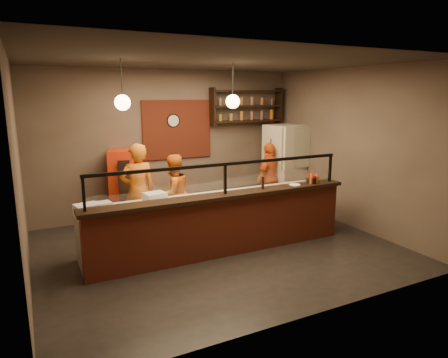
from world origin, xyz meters
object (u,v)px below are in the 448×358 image
cook_left (138,191)px  red_cooler (127,187)px  cook_right (270,178)px  fridge (285,167)px  condiment_caddy (312,180)px  pepper_mill (263,183)px  wall_clock (173,121)px  cook_mid (173,194)px  pizza_dough (262,190)px

cook_left → red_cooler: size_ratio=1.15×
cook_right → fridge: bearing=173.8°
condiment_caddy → pepper_mill: pepper_mill is taller
cook_right → wall_clock: bearing=-50.2°
fridge → pepper_mill: fridge is taller
cook_mid → pizza_dough: bearing=126.9°
fridge → condiment_caddy: (-0.78, -1.97, 0.12)m
condiment_caddy → fridge: bearing=68.4°
fridge → red_cooler: fridge is taller
cook_left → cook_right: cook_left is taller
cook_left → pepper_mill: size_ratio=8.29×
cook_mid → cook_right: 2.46m
cook_mid → pepper_mill: bearing=110.8°
red_cooler → pepper_mill: bearing=-35.8°
cook_left → pepper_mill: 2.36m
wall_clock → pizza_dough: size_ratio=0.56×
red_cooler → pepper_mill: red_cooler is taller
cook_right → cook_left: bearing=-18.5°
fridge → condiment_caddy: bearing=-121.6°
pizza_dough → pepper_mill: (-0.26, -0.44, 0.26)m
cook_mid → fridge: 3.04m
cook_mid → pepper_mill: (1.14, -1.44, 0.39)m
cook_left → pizza_dough: (2.08, -1.04, 0.01)m
wall_clock → pepper_mill: 2.96m
fridge → pizza_dough: bearing=-146.4°
condiment_caddy → red_cooler: bearing=139.7°
wall_clock → fridge: wall_clock is taller
cook_mid → red_cooler: (-0.67, 0.98, 0.01)m
wall_clock → fridge: 2.85m
cook_right → red_cooler: 3.18m
red_cooler → condiment_caddy: (2.88, -2.44, 0.33)m
fridge → pepper_mill: size_ratio=9.11×
pizza_dough → pepper_mill: size_ratio=2.46×
wall_clock → condiment_caddy: (1.72, -2.75, -0.99)m
fridge → condiment_caddy: 2.12m
fridge → pizza_dough: fridge is taller
cook_right → condiment_caddy: bearing=58.7°
wall_clock → pizza_dough: wall_clock is taller
fridge → pepper_mill: bearing=-143.5°
fridge → condiment_caddy: size_ratio=10.50×
cook_left → condiment_caddy: 3.26m
cook_right → pizza_dough: (-1.04, -1.34, 0.10)m
fridge → red_cooler: 3.70m
red_cooler → pepper_mill: (1.81, -2.42, 0.39)m
cook_left → cook_right: bearing=-175.7°
cook_mid → condiment_caddy: (2.21, -1.46, 0.34)m
cook_mid → cook_right: bearing=170.3°
cook_mid → cook_right: cook_right is taller
fridge → condiment_caddy: fridge is taller
cook_right → condiment_caddy: (-0.23, -1.79, 0.31)m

